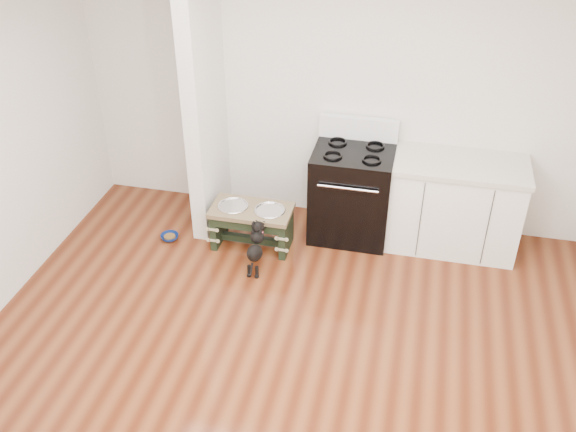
{
  "coord_description": "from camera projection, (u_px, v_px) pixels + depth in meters",
  "views": [
    {
      "loc": [
        0.84,
        -3.18,
        3.73
      ],
      "look_at": [
        -0.21,
        1.39,
        0.62
      ],
      "focal_mm": 40.0,
      "sensor_mm": 36.0,
      "label": 1
    }
  ],
  "objects": [
    {
      "name": "partition_wall",
      "position": [
        204.0,
        97.0,
        5.97
      ],
      "size": [
        0.15,
        0.8,
        2.7
      ],
      "primitive_type": "cube",
      "color": "silver",
      "rests_on": "ground"
    },
    {
      "name": "dog_feeder",
      "position": [
        252.0,
        219.0,
        6.15
      ],
      "size": [
        0.77,
        0.41,
        0.44
      ],
      "color": "black",
      "rests_on": "ground"
    },
    {
      "name": "room_shell",
      "position": [
        271.0,
        206.0,
        3.9
      ],
      "size": [
        5.0,
        5.0,
        5.0
      ],
      "color": "silver",
      "rests_on": "ground"
    },
    {
      "name": "floor_bowl",
      "position": [
        170.0,
        237.0,
        6.38
      ],
      "size": [
        0.21,
        0.21,
        0.06
      ],
      "rotation": [
        0.0,
        0.0,
        -0.19
      ],
      "color": "navy",
      "rests_on": "ground"
    },
    {
      "name": "oven_range",
      "position": [
        352.0,
        192.0,
        6.24
      ],
      "size": [
        0.76,
        0.69,
        1.14
      ],
      "color": "black",
      "rests_on": "ground"
    },
    {
      "name": "ground",
      "position": [
        274.0,
        388.0,
        4.79
      ],
      "size": [
        5.0,
        5.0,
        0.0
      ],
      "primitive_type": "plane",
      "color": "#4C1E0D",
      "rests_on": "ground"
    },
    {
      "name": "puppy",
      "position": [
        256.0,
        246.0,
        5.85
      ],
      "size": [
        0.14,
        0.4,
        0.47
      ],
      "color": "black",
      "rests_on": "ground"
    },
    {
      "name": "cabinet_run",
      "position": [
        454.0,
        205.0,
        6.08
      ],
      "size": [
        1.24,
        0.64,
        0.91
      ],
      "color": "white",
      "rests_on": "ground"
    }
  ]
}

